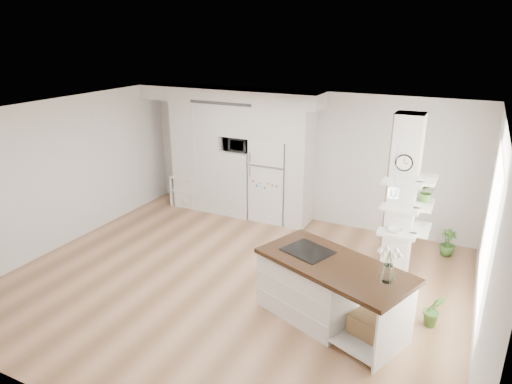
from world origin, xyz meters
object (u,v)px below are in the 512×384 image
Objects in this scene: bookshelf at (186,193)px; floor_plant_a at (434,310)px; refrigerator at (272,179)px; kitchen_island at (319,285)px.

floor_plant_a is at bearing -24.89° from bookshelf.
bookshelf is 6.03m from floor_plant_a.
refrigerator reaches higher than floor_plant_a.
refrigerator is at bearing 2.72° from bookshelf.
refrigerator is 3.48× the size of floor_plant_a.
bookshelf is (-4.09, 2.77, -0.17)m from kitchen_island.
floor_plant_a is (3.52, -2.49, -0.62)m from refrigerator.
floor_plant_a is at bearing 38.49° from kitchen_island.
kitchen_island is 3.22× the size of bookshelf.
kitchen_island is at bearing -36.42° from bookshelf.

